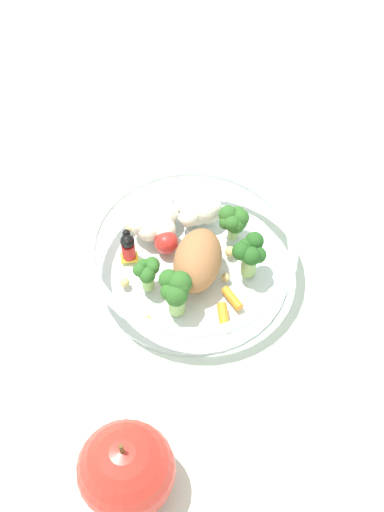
% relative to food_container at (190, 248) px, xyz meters
% --- Properties ---
extents(ground_plane, '(2.40, 2.40, 0.00)m').
position_rel_food_container_xyz_m(ground_plane, '(0.01, 0.02, -0.03)').
color(ground_plane, silver).
extents(food_container, '(0.22, 0.22, 0.06)m').
position_rel_food_container_xyz_m(food_container, '(0.00, 0.00, 0.00)').
color(food_container, white).
rests_on(food_container, ground_plane).
extents(loose_apple, '(0.08, 0.08, 0.10)m').
position_rel_food_container_xyz_m(loose_apple, '(0.12, 0.22, 0.01)').
color(loose_apple, red).
rests_on(loose_apple, ground_plane).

